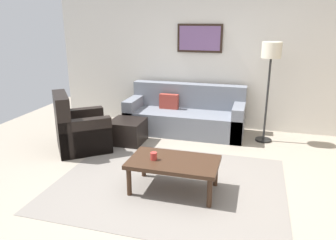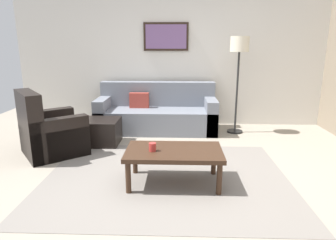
# 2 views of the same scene
# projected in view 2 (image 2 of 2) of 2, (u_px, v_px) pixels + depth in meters

# --- Properties ---
(ground_plane) EXTENTS (8.00, 8.00, 0.00)m
(ground_plane) POSITION_uv_depth(u_px,v_px,m) (166.00, 177.00, 3.63)
(ground_plane) COLOR gray
(rear_partition) EXTENTS (6.00, 0.12, 2.80)m
(rear_partition) POSITION_uv_depth(u_px,v_px,m) (171.00, 54.00, 5.80)
(rear_partition) COLOR silver
(rear_partition) RESTS_ON ground_plane
(area_rug) EXTENTS (2.93, 2.30, 0.01)m
(area_rug) POSITION_uv_depth(u_px,v_px,m) (166.00, 177.00, 3.63)
(area_rug) COLOR slate
(area_rug) RESTS_ON ground_plane
(couch_main) EXTENTS (2.18, 0.87, 0.88)m
(couch_main) POSITION_uv_depth(u_px,v_px,m) (157.00, 114.00, 5.61)
(couch_main) COLOR slate
(couch_main) RESTS_ON ground_plane
(armchair_leather) EXTENTS (1.12, 1.12, 0.95)m
(armchair_leather) POSITION_uv_depth(u_px,v_px,m) (48.00, 134.00, 4.33)
(armchair_leather) COLOR black
(armchair_leather) RESTS_ON ground_plane
(ottoman) EXTENTS (0.56, 0.56, 0.40)m
(ottoman) POSITION_uv_depth(u_px,v_px,m) (102.00, 132.00, 4.82)
(ottoman) COLOR black
(ottoman) RESTS_ON ground_plane
(coffee_table) EXTENTS (1.10, 0.64, 0.41)m
(coffee_table) POSITION_uv_depth(u_px,v_px,m) (174.00, 154.00, 3.40)
(coffee_table) COLOR #382316
(coffee_table) RESTS_ON ground_plane
(cup) EXTENTS (0.08, 0.08, 0.09)m
(cup) POSITION_uv_depth(u_px,v_px,m) (152.00, 147.00, 3.34)
(cup) COLOR #B2332D
(cup) RESTS_ON coffee_table
(lamp_standing) EXTENTS (0.32, 0.32, 1.71)m
(lamp_standing) POSITION_uv_depth(u_px,v_px,m) (239.00, 54.00, 5.14)
(lamp_standing) COLOR black
(lamp_standing) RESTS_ON ground_plane
(framed_artwork) EXTENTS (0.85, 0.04, 0.52)m
(framed_artwork) POSITION_uv_depth(u_px,v_px,m) (166.00, 37.00, 5.64)
(framed_artwork) COLOR black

